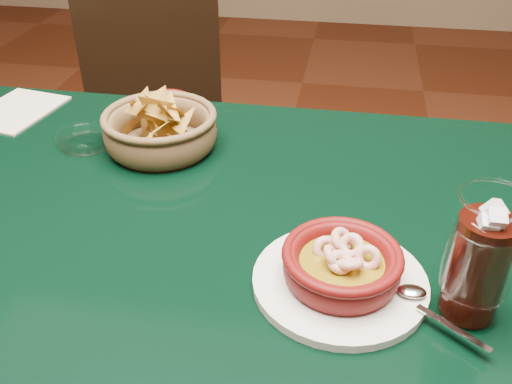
% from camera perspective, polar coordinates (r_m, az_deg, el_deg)
% --- Properties ---
extents(dining_table, '(1.20, 0.80, 0.75)m').
position_cam_1_polar(dining_table, '(0.96, -8.13, -6.51)').
color(dining_table, black).
rests_on(dining_table, ground).
extents(dining_chair, '(0.54, 0.54, 0.91)m').
position_cam_1_polar(dining_chair, '(1.67, -9.68, 5.91)').
color(dining_chair, black).
rests_on(dining_chair, ground).
extents(shrimp_plate, '(0.29, 0.23, 0.07)m').
position_cam_1_polar(shrimp_plate, '(0.74, 8.54, -7.57)').
color(shrimp_plate, silver).
rests_on(shrimp_plate, dining_table).
extents(chip_basket, '(0.24, 0.24, 0.16)m').
position_cam_1_polar(chip_basket, '(1.05, -9.55, 6.23)').
color(chip_basket, brown).
rests_on(chip_basket, dining_table).
extents(guacamole_ramekin, '(0.12, 0.12, 0.04)m').
position_cam_1_polar(guacamole_ramekin, '(1.18, -8.83, 8.54)').
color(guacamole_ramekin, '#500909').
rests_on(guacamole_ramekin, dining_table).
extents(cola_drink, '(0.17, 0.17, 0.19)m').
position_cam_1_polar(cola_drink, '(0.71, 21.46, -6.28)').
color(cola_drink, white).
rests_on(cola_drink, dining_table).
extents(glass_ashtray, '(0.11, 0.11, 0.03)m').
position_cam_1_polar(glass_ashtray, '(1.10, -16.74, 5.11)').
color(glass_ashtray, white).
rests_on(glass_ashtray, dining_table).
extents(paper_menu, '(0.17, 0.21, 0.00)m').
position_cam_1_polar(paper_menu, '(1.29, -22.87, 7.52)').
color(paper_menu, beige).
rests_on(paper_menu, dining_table).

